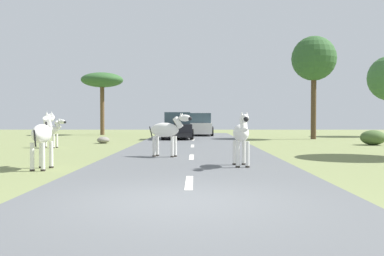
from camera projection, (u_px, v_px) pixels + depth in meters
The scene contains 13 objects.
ground_plane at pixel (179, 203), 7.28m from camera, with size 90.00×90.00×0.00m, color olive.
road at pixel (188, 202), 7.28m from camera, with size 6.00×64.00×0.05m, color #56595B.
lane_markings at pixel (186, 213), 6.28m from camera, with size 0.16×56.00×0.01m.
zebra_0 at pixel (241, 134), 12.31m from camera, with size 0.47×1.65×1.55m.
zebra_1 at pixel (51, 130), 20.67m from camera, with size 1.44×0.75×1.41m.
zebra_2 at pixel (43, 134), 12.10m from camera, with size 0.48×1.73×1.63m.
zebra_3 at pixel (167, 130), 15.41m from camera, with size 1.58×0.85×1.56m.
car_0 at pixel (200, 125), 34.07m from camera, with size 2.11×4.38×1.74m.
car_1 at pixel (177, 127), 28.67m from camera, with size 2.19×4.43×1.74m.
tree_3 at pixel (102, 81), 36.29m from camera, with size 3.48×3.48×5.20m.
tree_6 at pixel (314, 59), 29.04m from camera, with size 2.96×2.96×6.88m.
bush_1 at pixel (373, 138), 22.81m from camera, with size 1.31×1.18×0.79m, color #425B2D.
rock_1 at pixel (103, 140), 24.34m from camera, with size 0.69×0.74×0.37m, color gray.
Camera 1 is at (0.27, -7.25, 1.43)m, focal length 40.71 mm.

